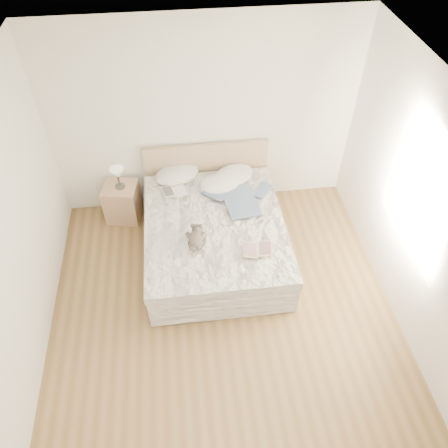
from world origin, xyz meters
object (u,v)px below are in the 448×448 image
(table_lamp, at_px, (117,174))
(childrens_book, at_px, (258,250))
(nightstand, at_px, (122,202))
(photo_book, at_px, (174,192))
(teddy_bear, at_px, (195,242))
(bed, at_px, (214,234))

(table_lamp, xyz_separation_m, childrens_book, (1.63, -1.40, -0.15))
(nightstand, height_order, photo_book, photo_book)
(teddy_bear, bearing_deg, nightstand, 134.24)
(bed, bearing_deg, childrens_book, -53.81)
(bed, relative_size, table_lamp, 7.00)
(photo_book, relative_size, childrens_book, 0.91)
(photo_book, bearing_deg, table_lamp, 144.76)
(bed, distance_m, childrens_book, 0.82)
(table_lamp, bearing_deg, bed, -33.64)
(photo_book, bearing_deg, nightstand, 145.22)
(nightstand, distance_m, photo_book, 0.86)
(childrens_book, bearing_deg, teddy_bear, 176.16)
(bed, distance_m, teddy_bear, 0.61)
(bed, xyz_separation_m, table_lamp, (-1.19, 0.79, 0.47))
(nightstand, distance_m, childrens_book, 2.19)
(table_lamp, relative_size, teddy_bear, 1.01)
(bed, distance_m, photo_book, 0.77)
(nightstand, xyz_separation_m, childrens_book, (1.65, -1.40, 0.35))
(childrens_book, bearing_deg, table_lamp, 149.86)
(nightstand, relative_size, childrens_book, 1.61)
(photo_book, xyz_separation_m, teddy_bear, (0.21, -0.95, 0.02))
(photo_book, relative_size, teddy_bear, 1.05)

